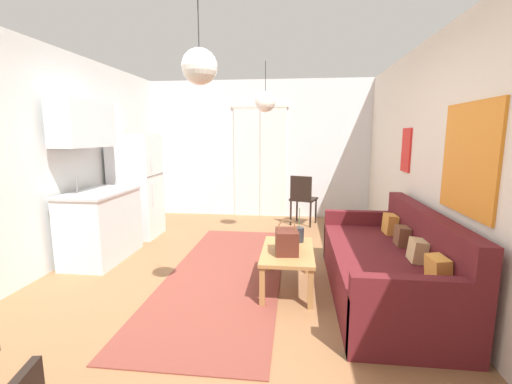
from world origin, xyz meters
TOP-DOWN VIEW (x-y plane):
  - ground_plane at (0.00, 0.00)m, footprint 4.84×7.53m
  - wall_back at (0.00, 3.51)m, footprint 4.44×0.13m
  - wall_right at (2.17, 0.00)m, footprint 0.12×7.13m
  - wall_left at (-2.17, 0.00)m, footprint 0.12×7.13m
  - area_rug at (-0.06, 0.51)m, footprint 1.27×3.44m
  - couch at (1.67, 0.15)m, footprint 0.94×2.18m
  - coffee_table at (0.66, 0.22)m, footprint 0.53×0.92m
  - bamboo_vase at (0.77, 0.50)m, footprint 0.11×0.11m
  - handbag at (0.65, 0.12)m, footprint 0.25×0.30m
  - refrigerator at (-1.75, 1.86)m, footprint 0.67×0.64m
  - kitchen_counter at (-1.77, 0.81)m, footprint 0.62×1.08m
  - accent_chair at (0.85, 2.82)m, footprint 0.53×0.51m
  - pendant_lamp_near at (-0.01, -0.58)m, footprint 0.27×0.27m
  - pendant_lamp_far at (0.27, 1.85)m, footprint 0.30×0.30m

SIDE VIEW (x-z plane):
  - ground_plane at x=0.00m, z-range -0.10..0.00m
  - area_rug at x=-0.06m, z-range 0.00..0.01m
  - couch at x=1.67m, z-range -0.15..0.72m
  - coffee_table at x=0.66m, z-range 0.15..0.57m
  - bamboo_vase at x=0.77m, z-range 0.31..0.69m
  - accent_chair at x=0.85m, z-range 0.06..0.95m
  - handbag at x=0.65m, z-range 0.37..0.71m
  - kitchen_counter at x=-1.77m, z-range -0.25..1.76m
  - refrigerator at x=-1.75m, z-range 0.00..1.61m
  - wall_back at x=0.00m, z-range -0.01..2.61m
  - wall_left at x=-2.17m, z-range 0.00..2.62m
  - wall_right at x=2.17m, z-range 0.00..2.62m
  - pendant_lamp_far at x=0.27m, z-range 1.71..2.41m
  - pendant_lamp_near at x=-0.01m, z-range 1.77..2.43m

